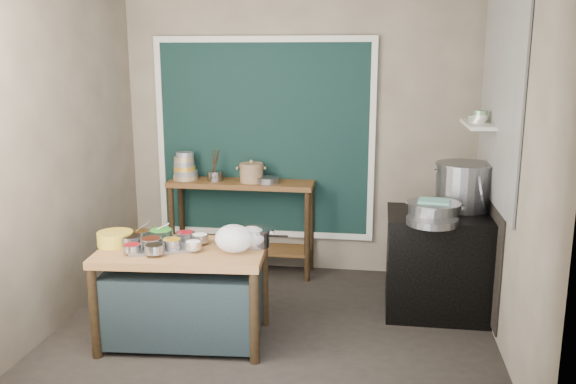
# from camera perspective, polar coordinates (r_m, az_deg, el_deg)

# --- Properties ---
(floor) EXTENTS (3.50, 3.00, 0.02)m
(floor) POSITION_cam_1_polar(r_m,az_deg,el_deg) (5.09, -1.31, -12.77)
(floor) COLOR black
(floor) RESTS_ON ground
(back_wall) EXTENTS (3.50, 0.02, 2.80)m
(back_wall) POSITION_cam_1_polar(r_m,az_deg,el_deg) (6.14, 1.04, 5.41)
(back_wall) COLOR gray
(back_wall) RESTS_ON floor
(left_wall) EXTENTS (0.02, 3.00, 2.80)m
(left_wall) POSITION_cam_1_polar(r_m,az_deg,el_deg) (5.26, -20.69, 3.36)
(left_wall) COLOR gray
(left_wall) RESTS_ON floor
(right_wall) EXTENTS (0.02, 3.00, 2.80)m
(right_wall) POSITION_cam_1_polar(r_m,az_deg,el_deg) (4.69, 20.30, 2.35)
(right_wall) COLOR gray
(right_wall) RESTS_ON floor
(curtain_panel) EXTENTS (2.10, 0.02, 1.90)m
(curtain_panel) POSITION_cam_1_polar(r_m,az_deg,el_deg) (6.16, -2.25, 4.96)
(curtain_panel) COLOR black
(curtain_panel) RESTS_ON back_wall
(curtain_frame) EXTENTS (2.22, 0.03, 2.02)m
(curtain_frame) POSITION_cam_1_polar(r_m,az_deg,el_deg) (6.15, -2.27, 4.95)
(curtain_frame) COLOR beige
(curtain_frame) RESTS_ON back_wall
(tile_panel) EXTENTS (0.02, 1.70, 1.70)m
(tile_panel) POSITION_cam_1_polar(r_m,az_deg,el_deg) (5.17, 19.21, 8.36)
(tile_panel) COLOR #B2B2AA
(tile_panel) RESTS_ON right_wall
(soot_patch) EXTENTS (0.01, 1.30, 1.30)m
(soot_patch) POSITION_cam_1_polar(r_m,az_deg,el_deg) (5.47, 18.20, -3.65)
(soot_patch) COLOR black
(soot_patch) RESTS_ON right_wall
(wall_shelf) EXTENTS (0.22, 0.70, 0.03)m
(wall_shelf) POSITION_cam_1_polar(r_m,az_deg,el_deg) (5.47, 17.37, 6.05)
(wall_shelf) COLOR beige
(wall_shelf) RESTS_ON right_wall
(prep_table) EXTENTS (1.30, 0.82, 0.75)m
(prep_table) POSITION_cam_1_polar(r_m,az_deg,el_deg) (4.82, -9.71, -9.48)
(prep_table) COLOR olive
(prep_table) RESTS_ON floor
(back_counter) EXTENTS (1.45, 0.40, 0.95)m
(back_counter) POSITION_cam_1_polar(r_m,az_deg,el_deg) (6.20, -4.33, -3.29)
(back_counter) COLOR brown
(back_counter) RESTS_ON floor
(stove_block) EXTENTS (0.90, 0.68, 0.85)m
(stove_block) POSITION_cam_1_polar(r_m,az_deg,el_deg) (5.40, 14.06, -6.65)
(stove_block) COLOR black
(stove_block) RESTS_ON floor
(stove_top) EXTENTS (0.92, 0.69, 0.03)m
(stove_top) POSITION_cam_1_polar(r_m,az_deg,el_deg) (5.27, 14.32, -2.13)
(stove_top) COLOR black
(stove_top) RESTS_ON stove_block
(condiment_tray) EXTENTS (0.59, 0.52, 0.02)m
(condiment_tray) POSITION_cam_1_polar(r_m,az_deg,el_deg) (4.73, -11.77, -5.01)
(condiment_tray) COLOR gray
(condiment_tray) RESTS_ON prep_table
(condiment_bowls) EXTENTS (0.65, 0.50, 0.07)m
(condiment_bowls) POSITION_cam_1_polar(r_m,az_deg,el_deg) (4.75, -11.97, -4.42)
(condiment_bowls) COLOR silver
(condiment_bowls) RESTS_ON condiment_tray
(yellow_basin) EXTENTS (0.30, 0.30, 0.10)m
(yellow_basin) POSITION_cam_1_polar(r_m,az_deg,el_deg) (4.87, -15.86, -4.21)
(yellow_basin) COLOR #B48B30
(yellow_basin) RESTS_ON prep_table
(saucepan) EXTENTS (0.27, 0.27, 0.14)m
(saucepan) POSITION_cam_1_polar(r_m,az_deg,el_deg) (4.67, -3.15, -4.25)
(saucepan) COLOR gray
(saucepan) RESTS_ON prep_table
(plastic_bag_a) EXTENTS (0.35, 0.33, 0.21)m
(plastic_bag_a) POSITION_cam_1_polar(r_m,az_deg,el_deg) (4.52, -5.10, -4.37)
(plastic_bag_a) COLOR white
(plastic_bag_a) RESTS_ON prep_table
(plastic_bag_b) EXTENTS (0.28, 0.26, 0.17)m
(plastic_bag_b) POSITION_cam_1_polar(r_m,az_deg,el_deg) (4.63, -3.42, -4.22)
(plastic_bag_b) COLOR white
(plastic_bag_b) RESTS_ON prep_table
(bowl_stack) EXTENTS (0.25, 0.25, 0.28)m
(bowl_stack) POSITION_cam_1_polar(r_m,az_deg,el_deg) (6.22, -9.62, 2.27)
(bowl_stack) COLOR tan
(bowl_stack) RESTS_ON back_counter
(utensil_cup) EXTENTS (0.20, 0.20, 0.10)m
(utensil_cup) POSITION_cam_1_polar(r_m,az_deg,el_deg) (6.13, -6.80, 1.51)
(utensil_cup) COLOR gray
(utensil_cup) RESTS_ON back_counter
(ceramic_crock) EXTENTS (0.29, 0.29, 0.17)m
(ceramic_crock) POSITION_cam_1_polar(r_m,az_deg,el_deg) (6.02, -3.44, 1.73)
(ceramic_crock) COLOR #806346
(ceramic_crock) RESTS_ON back_counter
(wide_bowl) EXTENTS (0.29, 0.29, 0.06)m
(wide_bowl) POSITION_cam_1_polar(r_m,az_deg,el_deg) (5.98, -1.91, 1.11)
(wide_bowl) COLOR gray
(wide_bowl) RESTS_ON back_counter
(stock_pot) EXTENTS (0.63, 0.63, 0.40)m
(stock_pot) POSITION_cam_1_polar(r_m,az_deg,el_deg) (5.44, 16.12, 0.54)
(stock_pot) COLOR gray
(stock_pot) RESTS_ON stove_top
(pot_lid) EXTENTS (0.17, 0.42, 0.40)m
(pot_lid) POSITION_cam_1_polar(r_m,az_deg,el_deg) (5.36, 17.71, 0.24)
(pot_lid) COLOR gray
(pot_lid) RESTS_ON stove_top
(steamer) EXTENTS (0.56, 0.56, 0.14)m
(steamer) POSITION_cam_1_polar(r_m,az_deg,el_deg) (5.05, 13.48, -1.72)
(steamer) COLOR gray
(steamer) RESTS_ON stove_top
(green_cloth) EXTENTS (0.27, 0.23, 0.02)m
(green_cloth) POSITION_cam_1_polar(r_m,az_deg,el_deg) (5.03, 13.53, -0.84)
(green_cloth) COLOR #60AC9F
(green_cloth) RESTS_ON steamer
(shallow_pan) EXTENTS (0.53, 0.53, 0.05)m
(shallow_pan) POSITION_cam_1_polar(r_m,az_deg,el_deg) (4.91, 13.33, -2.67)
(shallow_pan) COLOR gray
(shallow_pan) RESTS_ON stove_top
(shelf_bowl_stack) EXTENTS (0.13, 0.13, 0.11)m
(shelf_bowl_stack) POSITION_cam_1_polar(r_m,az_deg,el_deg) (5.44, 17.46, 6.70)
(shelf_bowl_stack) COLOR silver
(shelf_bowl_stack) RESTS_ON wall_shelf
(shelf_bowl_green) EXTENTS (0.16, 0.16, 0.05)m
(shelf_bowl_green) POSITION_cam_1_polar(r_m,az_deg,el_deg) (5.61, 17.18, 6.61)
(shelf_bowl_green) COLOR gray
(shelf_bowl_green) RESTS_ON wall_shelf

